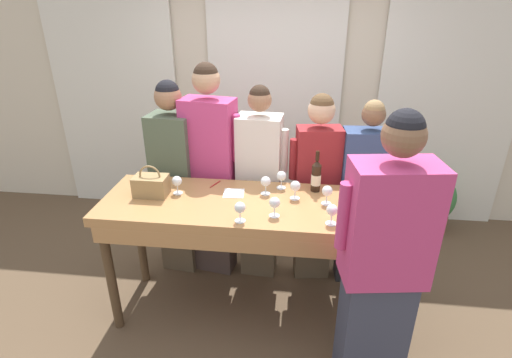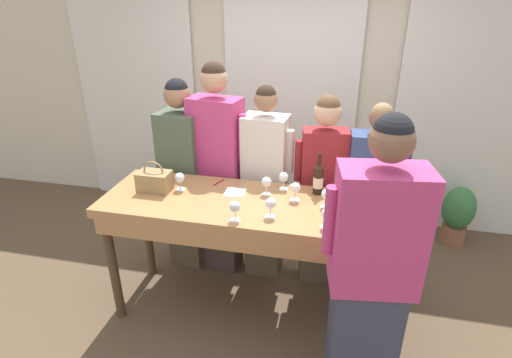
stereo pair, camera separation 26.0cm
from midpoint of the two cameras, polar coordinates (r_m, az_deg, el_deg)
ground_plane at (r=3.43m, az=-2.43°, el=-18.34°), size 18.00×18.00×0.00m
wall_back at (r=4.37m, az=0.97°, el=12.40°), size 12.00×0.06×2.80m
curtain_panel_left at (r=4.83m, az=-20.91°, el=11.33°), size 1.39×0.03×2.69m
curtain_panel_center at (r=4.32m, az=0.88°, el=11.49°), size 1.39×0.03×2.69m
curtain_panel_right at (r=4.50m, az=24.22°, el=9.89°), size 1.39×0.03×2.69m
tasting_bar at (r=2.87m, az=-2.81°, el=-5.49°), size 2.21×0.71×1.00m
wine_bottle at (r=2.96m, az=6.12°, el=0.36°), size 0.07×0.07×0.32m
handbag at (r=3.03m, az=-17.17°, el=-0.92°), size 0.24×0.15×0.24m
wine_glass_front_left at (r=3.00m, az=-13.68°, el=-0.42°), size 0.07×0.07×0.14m
wine_glass_front_mid at (r=2.57m, az=-5.21°, el=-4.24°), size 0.07×0.07×0.14m
wine_glass_front_right at (r=2.62m, az=-0.15°, el=-3.55°), size 0.07×0.07×0.14m
wine_glass_center_left at (r=2.56m, az=7.96°, el=-4.60°), size 0.07×0.07×0.14m
wine_glass_center_mid at (r=2.95m, az=11.64°, el=-0.70°), size 0.07×0.07×0.14m
wine_glass_center_right at (r=2.91m, az=-1.16°, el=-0.51°), size 0.07×0.07×0.14m
wine_glass_back_left at (r=2.85m, az=3.06°, el=-1.16°), size 0.07×0.07×0.14m
wine_glass_back_mid at (r=2.79m, az=7.54°, el=-1.85°), size 0.07×0.07×0.14m
wine_glass_back_right at (r=3.00m, az=1.18°, el=0.31°), size 0.07×0.07×0.14m
napkin at (r=2.97m, az=-5.70°, el=-2.09°), size 0.16×0.16×0.00m
pen at (r=3.12m, az=-8.22°, el=-0.77°), size 0.06×0.13×0.01m
guest_olive_jacket at (r=3.54m, az=-13.52°, el=0.13°), size 0.47×0.31×1.74m
guest_pink_top at (r=3.42m, az=-8.64°, el=0.98°), size 0.54×0.31×1.88m
guest_cream_sweater at (r=3.38m, az=-1.72°, el=-0.81°), size 0.47×0.27×1.72m
guest_striped_shirt at (r=3.34m, az=6.41°, el=-1.05°), size 0.47×0.25×1.67m
guest_navy_coat at (r=3.39m, az=13.01°, el=-2.31°), size 0.52×0.25×1.63m
host_pouring at (r=2.37m, az=14.56°, el=-12.27°), size 0.57×0.33×1.86m
potted_plant at (r=4.58m, az=23.24°, el=-3.29°), size 0.32×0.32×0.62m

